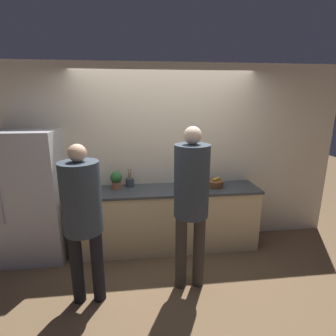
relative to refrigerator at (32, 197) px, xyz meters
The scene contains 11 objects.
ground_plane 2.01m from the refrigerator, ahead, with size 14.00×14.00×0.00m, color brown.
wall_back 1.86m from the refrigerator, 10.19° to the left, with size 5.20×0.06×2.60m.
counter 1.83m from the refrigerator, ahead, with size 2.61×0.60×0.90m.
refrigerator is the anchor object (origin of this frame).
person_left 1.26m from the refrigerator, 47.99° to the right, with size 0.39×0.39×1.72m.
person_center 2.14m from the refrigerator, 22.83° to the right, with size 0.37×0.37×1.86m.
fruit_bowl 2.47m from the refrigerator, ahead, with size 0.26×0.26×0.13m.
utensil_crock 1.29m from the refrigerator, ahead, with size 0.12×0.12×0.26m.
bottle_dark 2.19m from the refrigerator, ahead, with size 0.08×0.08×0.23m.
cup_white 0.88m from the refrigerator, ahead, with size 0.07×0.07×0.09m.
potted_plant 1.11m from the refrigerator, ahead, with size 0.17×0.17×0.25m.
Camera 1 is at (-0.38, -3.12, 2.12)m, focal length 28.00 mm.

